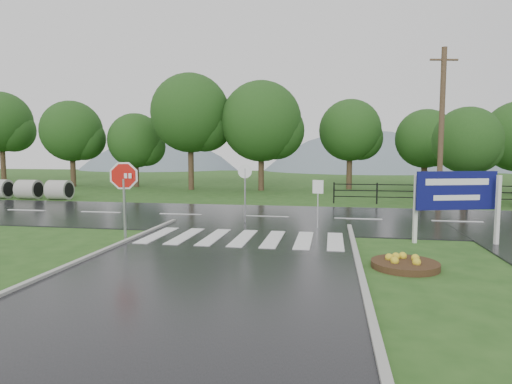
# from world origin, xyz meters

# --- Properties ---
(ground) EXTENTS (120.00, 120.00, 0.00)m
(ground) POSITION_xyz_m (0.00, 0.00, 0.00)
(ground) COLOR #264E1A
(ground) RESTS_ON ground
(main_road) EXTENTS (90.00, 8.00, 0.04)m
(main_road) POSITION_xyz_m (0.00, 10.00, 0.00)
(main_road) COLOR black
(main_road) RESTS_ON ground
(crosswalk) EXTENTS (6.50, 2.80, 0.02)m
(crosswalk) POSITION_xyz_m (0.00, 5.00, 0.06)
(crosswalk) COLOR silver
(crosswalk) RESTS_ON ground
(fence_west) EXTENTS (9.58, 0.08, 1.20)m
(fence_west) POSITION_xyz_m (7.75, 16.00, 0.72)
(fence_west) COLOR black
(fence_west) RESTS_ON ground
(hills) EXTENTS (102.00, 48.00, 48.00)m
(hills) POSITION_xyz_m (3.49, 65.00, -15.54)
(hills) COLOR slate
(hills) RESTS_ON ground
(treeline) EXTENTS (83.20, 5.20, 10.00)m
(treeline) POSITION_xyz_m (1.00, 24.00, 0.00)
(treeline) COLOR #183E13
(treeline) RESTS_ON ground
(culvert_pipes) EXTENTS (5.50, 1.20, 1.20)m
(culvert_pipes) POSITION_xyz_m (-15.72, 15.00, 0.60)
(culvert_pipes) COLOR #9E9B93
(culvert_pipes) RESTS_ON ground
(stop_sign) EXTENTS (1.18, 0.35, 2.74)m
(stop_sign) POSITION_xyz_m (-3.73, 4.10, 1.91)
(stop_sign) COLOR #939399
(stop_sign) RESTS_ON ground
(estate_billboard) EXTENTS (2.54, 0.82, 2.30)m
(estate_billboard) POSITION_xyz_m (6.69, 5.46, 1.58)
(estate_billboard) COLOR silver
(estate_billboard) RESTS_ON ground
(flower_bed) EXTENTS (1.65, 1.65, 0.33)m
(flower_bed) POSITION_xyz_m (4.69, 2.27, 0.12)
(flower_bed) COLOR #332111
(flower_bed) RESTS_ON ground
(reg_sign_small) EXTENTS (0.41, 0.12, 1.86)m
(reg_sign_small) POSITION_xyz_m (2.36, 7.39, 1.34)
(reg_sign_small) COLOR #939399
(reg_sign_small) RESTS_ON ground
(reg_sign_round) EXTENTS (0.55, 0.15, 2.40)m
(reg_sign_round) POSITION_xyz_m (-0.60, 8.24, 1.50)
(reg_sign_round) COLOR #939399
(reg_sign_round) RESTS_ON ground
(utility_pole_east) EXTENTS (1.47, 0.39, 8.36)m
(utility_pole_east) POSITION_xyz_m (8.53, 15.50, 4.25)
(utility_pole_east) COLOR #473523
(utility_pole_east) RESTS_ON ground
(entrance_tree_left) EXTENTS (3.77, 3.77, 5.48)m
(entrance_tree_left) POSITION_xyz_m (10.41, 17.50, 3.57)
(entrance_tree_left) COLOR #3D2B1C
(entrance_tree_left) RESTS_ON ground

